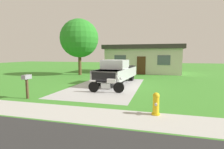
{
  "coord_description": "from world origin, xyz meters",
  "views": [
    {
      "loc": [
        3.69,
        -12.1,
        2.3
      ],
      "look_at": [
        0.49,
        -0.09,
        0.9
      ],
      "focal_mm": 28.18,
      "sensor_mm": 36.0,
      "label": 1
    }
  ],
  "objects_px": {
    "mailbox": "(27,80)",
    "neighbor_house": "(143,59)",
    "fire_hydrant": "(156,104)",
    "shade_tree": "(79,38)",
    "motorcycle": "(106,85)",
    "pickup_truck": "(117,71)"
  },
  "relations": [
    {
      "from": "mailbox",
      "to": "neighbor_house",
      "type": "distance_m",
      "value": 16.32
    },
    {
      "from": "fire_hydrant",
      "to": "shade_tree",
      "type": "bearing_deg",
      "value": 126.49
    },
    {
      "from": "shade_tree",
      "to": "motorcycle",
      "type": "bearing_deg",
      "value": -55.83
    },
    {
      "from": "motorcycle",
      "to": "fire_hydrant",
      "type": "distance_m",
      "value": 4.49
    },
    {
      "from": "pickup_truck",
      "to": "shade_tree",
      "type": "distance_m",
      "value": 7.79
    },
    {
      "from": "motorcycle",
      "to": "mailbox",
      "type": "distance_m",
      "value": 4.4
    },
    {
      "from": "mailbox",
      "to": "neighbor_house",
      "type": "relative_size",
      "value": 0.13
    },
    {
      "from": "mailbox",
      "to": "shade_tree",
      "type": "relative_size",
      "value": 0.2
    },
    {
      "from": "motorcycle",
      "to": "mailbox",
      "type": "relative_size",
      "value": 1.75
    },
    {
      "from": "pickup_truck",
      "to": "shade_tree",
      "type": "relative_size",
      "value": 0.92
    },
    {
      "from": "motorcycle",
      "to": "pickup_truck",
      "type": "distance_m",
      "value": 3.87
    },
    {
      "from": "pickup_truck",
      "to": "mailbox",
      "type": "xyz_separation_m",
      "value": [
        -3.34,
        -6.33,
        0.03
      ]
    },
    {
      "from": "motorcycle",
      "to": "pickup_truck",
      "type": "xyz_separation_m",
      "value": [
        -0.25,
        3.83,
        0.48
      ]
    },
    {
      "from": "fire_hydrant",
      "to": "shade_tree",
      "type": "xyz_separation_m",
      "value": [
        -8.69,
        11.75,
        3.71
      ]
    },
    {
      "from": "pickup_truck",
      "to": "shade_tree",
      "type": "height_order",
      "value": "shade_tree"
    },
    {
      "from": "fire_hydrant",
      "to": "shade_tree",
      "type": "relative_size",
      "value": 0.14
    },
    {
      "from": "mailbox",
      "to": "neighbor_house",
      "type": "xyz_separation_m",
      "value": [
        4.66,
        15.62,
        0.81
      ]
    },
    {
      "from": "fire_hydrant",
      "to": "mailbox",
      "type": "distance_m",
      "value": 6.66
    },
    {
      "from": "pickup_truck",
      "to": "fire_hydrant",
      "type": "distance_m",
      "value": 7.9
    },
    {
      "from": "pickup_truck",
      "to": "shade_tree",
      "type": "bearing_deg",
      "value": 140.03
    },
    {
      "from": "motorcycle",
      "to": "pickup_truck",
      "type": "height_order",
      "value": "pickup_truck"
    },
    {
      "from": "motorcycle",
      "to": "neighbor_house",
      "type": "height_order",
      "value": "neighbor_house"
    }
  ]
}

